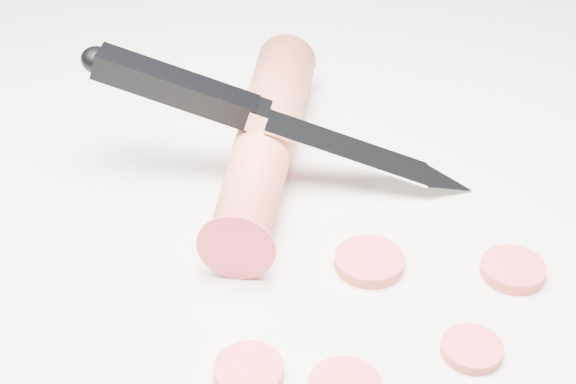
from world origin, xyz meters
TOP-DOWN VIEW (x-y plane):
  - ground at (0.00, 0.00)m, footprint 2.40×2.40m
  - carrot at (0.02, 0.06)m, footprint 0.17×0.18m
  - carrot_slice_0 at (0.01, -0.05)m, footprint 0.04×0.04m
  - carrot_slice_2 at (0.00, -0.13)m, footprint 0.03×0.03m
  - carrot_slice_3 at (0.06, -0.10)m, footprint 0.03×0.03m
  - carrot_slice_4 at (-0.09, -0.07)m, footprint 0.03×0.03m
  - kitchen_knife at (0.02, 0.05)m, footprint 0.19×0.18m

SIDE VIEW (x-z plane):
  - ground at x=0.00m, z-range 0.00..0.00m
  - carrot_slice_2 at x=0.00m, z-range 0.00..0.01m
  - carrot_slice_4 at x=-0.09m, z-range 0.00..0.01m
  - carrot_slice_0 at x=0.01m, z-range 0.00..0.01m
  - carrot_slice_3 at x=0.06m, z-range 0.00..0.01m
  - carrot at x=0.02m, z-range 0.00..0.04m
  - kitchen_knife at x=0.02m, z-range 0.00..0.08m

